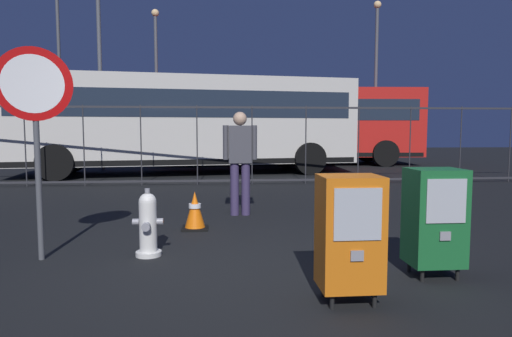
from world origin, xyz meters
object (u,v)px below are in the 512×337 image
at_px(street_light_far_right, 156,74).
at_px(bus_near, 187,120).
at_px(stop_sign, 35,108).
at_px(traffic_cone, 195,211).
at_px(bus_far, 286,122).
at_px(street_light_near_left, 376,70).
at_px(newspaper_box_primary, 349,232).
at_px(pedestrian, 240,157).
at_px(street_light_far_left, 99,41).
at_px(newspaper_box_secondary, 434,217).
at_px(fire_hydrant, 148,224).
at_px(street_light_near_right, 59,51).

bearing_deg(street_light_far_right, bus_near, -72.73).
height_order(stop_sign, traffic_cone, stop_sign).
distance_m(stop_sign, bus_near, 9.48).
relative_size(bus_far, street_light_near_left, 1.57).
bearing_deg(newspaper_box_primary, stop_sign, 154.27).
relative_size(bus_near, street_light_near_left, 1.59).
relative_size(pedestrian, street_light_far_left, 0.22).
bearing_deg(stop_sign, street_light_far_left, 100.88).
distance_m(bus_near, street_light_far_left, 4.28).
bearing_deg(pedestrian, newspaper_box_secondary, -62.55).
height_order(fire_hydrant, bus_near, bus_near).
relative_size(traffic_cone, bus_near, 0.05).
height_order(fire_hydrant, street_light_far_right, street_light_far_right).
relative_size(newspaper_box_primary, newspaper_box_secondary, 1.00).
bearing_deg(street_light_far_left, newspaper_box_primary, -67.83).
xyz_separation_m(fire_hydrant, street_light_far_right, (-1.82, 14.56, 3.43)).
bearing_deg(street_light_far_right, stop_sign, -87.24).
bearing_deg(fire_hydrant, street_light_near_right, 111.67).
xyz_separation_m(bus_near, street_light_near_left, (7.65, 4.26, 2.23)).
bearing_deg(newspaper_box_primary, newspaper_box_secondary, 29.01).
bearing_deg(street_light_near_right, street_light_far_left, -56.10).
bearing_deg(bus_far, pedestrian, -99.52).
distance_m(stop_sign, street_light_near_left, 16.32).
distance_m(fire_hydrant, street_light_far_left, 12.00).
height_order(fire_hydrant, street_light_far_left, street_light_far_left).
height_order(pedestrian, bus_far, bus_far).
relative_size(traffic_cone, street_light_near_left, 0.08).
relative_size(stop_sign, bus_far, 0.21).
height_order(pedestrian, street_light_far_right, street_light_far_right).
distance_m(newspaper_box_secondary, bus_far, 13.93).
xyz_separation_m(fire_hydrant, stop_sign, (-1.12, -0.06, 1.25)).
bearing_deg(newspaper_box_secondary, street_light_far_right, 106.55).
distance_m(newspaper_box_primary, street_light_near_left, 16.47).
xyz_separation_m(stop_sign, pedestrian, (2.24, 2.33, -0.65)).
xyz_separation_m(stop_sign, street_light_near_left, (8.56, 13.69, 2.33)).
xyz_separation_m(newspaper_box_primary, bus_near, (-2.01, 10.84, 1.14)).
bearing_deg(street_light_far_left, pedestrian, -63.18).
xyz_separation_m(newspaper_box_secondary, pedestrian, (-1.66, 3.20, 0.38)).
distance_m(newspaper_box_secondary, street_light_far_right, 16.47).
height_order(newspaper_box_secondary, street_light_near_right, street_light_near_right).
xyz_separation_m(newspaper_box_primary, newspaper_box_secondary, (0.98, 0.54, 0.00)).
bearing_deg(street_light_far_right, traffic_cone, -80.33).
bearing_deg(stop_sign, fire_hydrant, 3.04).
height_order(bus_far, street_light_far_right, street_light_far_right).
bearing_deg(newspaper_box_primary, street_light_near_left, 69.51).
distance_m(pedestrian, street_light_near_right, 14.89).
bearing_deg(fire_hydrant, bus_near, 91.27).
distance_m(stop_sign, street_light_near_right, 15.96).
bearing_deg(newspaper_box_secondary, fire_hydrant, 161.62).
distance_m(fire_hydrant, newspaper_box_primary, 2.34).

